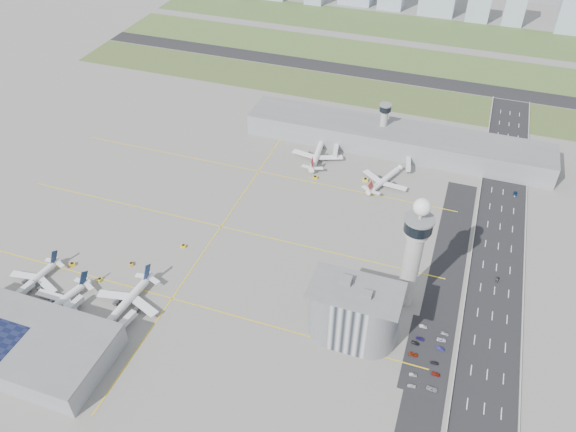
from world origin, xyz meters
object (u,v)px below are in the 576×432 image
(airplane_near_b, at_px, (57,300))
(car_lot_9, at_px, (441,349))
(car_lot_7, at_px, (436,374))
(admin_building, at_px, (354,313))
(jet_bridge_near_2, at_px, (115,334))
(car_lot_3, at_px, (415,343))
(secondary_tower, at_px, (384,121))
(car_lot_2, at_px, (413,354))
(tug_2, at_px, (131,264))
(car_lot_11, at_px, (445,334))
(car_hw_2, at_px, (515,193))
(tug_0, at_px, (72,264))
(jet_bridge_near_1, at_px, (62,318))
(car_lot_0, at_px, (412,386))
(tug_3, at_px, (183,246))
(car_hw_1, at_px, (497,279))
(tug_4, at_px, (315,177))
(tug_1, at_px, (100,279))
(jet_bridge_far_1, at_px, (408,160))
(car_lot_8, at_px, (434,363))
(airplane_far_b, at_px, (385,176))
(airplane_far_a, at_px, (318,150))
(car_lot_10, at_px, (441,340))
(airplane_near_a, at_px, (32,278))
(control_tower, at_px, (414,249))
(car_hw_4, at_px, (497,143))
(tug_5, at_px, (365,180))
(car_lot_1, at_px, (413,375))
(airplane_near_c, at_px, (126,299))
(jet_bridge_near_0, at_px, (11,302))
(car_lot_5, at_px, (423,326))

(airplane_near_b, relative_size, car_lot_9, 10.24)
(car_lot_7, bearing_deg, admin_building, 78.24)
(jet_bridge_near_2, height_order, car_lot_3, jet_bridge_near_2)
(secondary_tower, relative_size, car_lot_9, 8.49)
(secondary_tower, xyz_separation_m, car_lot_2, (52.04, -174.41, -18.21))
(tug_2, height_order, car_lot_11, tug_2)
(admin_building, xyz_separation_m, car_lot_7, (41.26, -9.77, -14.71))
(car_lot_2, xyz_separation_m, car_hw_2, (40.22, 144.51, 0.04))
(car_hw_2, bearing_deg, tug_0, -142.98)
(jet_bridge_near_2, bearing_deg, jet_bridge_near_1, 100.00)
(tug_2, height_order, car_lot_0, tug_2)
(admin_building, distance_m, car_hw_2, 159.19)
(tug_3, bearing_deg, car_hw_1, -89.95)
(tug_4, relative_size, car_lot_3, 0.83)
(car_lot_0, bearing_deg, tug_1, 78.57)
(jet_bridge_far_1, relative_size, car_lot_9, 3.73)
(tug_1, bearing_deg, car_lot_8, 3.78)
(airplane_far_b, relative_size, car_lot_11, 10.33)
(car_lot_3, bearing_deg, car_lot_9, -81.26)
(airplane_far_a, relative_size, car_lot_11, 11.24)
(jet_bridge_near_1, bearing_deg, car_lot_10, -64.37)
(car_lot_2, relative_size, car_hw_2, 0.94)
(airplane_far_b, xyz_separation_m, car_hw_1, (73.91, -66.33, -4.81))
(airplane_near_a, bearing_deg, car_hw_2, 133.08)
(tug_2, bearing_deg, control_tower, 152.20)
(tug_0, xyz_separation_m, car_hw_4, (210.58, 205.57, -0.34))
(car_lot_8, bearing_deg, car_lot_9, -16.11)
(jet_bridge_far_1, height_order, tug_0, jet_bridge_far_1)
(car_lot_10, distance_m, car_hw_4, 191.46)
(car_lot_0, xyz_separation_m, car_hw_1, (31.78, 79.62, -0.04))
(tug_5, relative_size, car_lot_9, 0.94)
(airplane_far_b, distance_m, car_lot_3, 128.55)
(tug_1, relative_size, car_lot_1, 0.79)
(airplane_far_a, xyz_separation_m, tug_5, (37.35, -15.93, -4.84))
(tug_1, distance_m, car_lot_11, 177.79)
(airplane_near_c, bearing_deg, jet_bridge_far_1, 152.70)
(tug_5, bearing_deg, car_lot_9, 21.15)
(jet_bridge_near_1, bearing_deg, car_lot_2, -67.50)
(jet_bridge_near_2, xyz_separation_m, tug_1, (-28.99, 29.79, -2.02))
(jet_bridge_near_0, height_order, tug_2, jet_bridge_near_0)
(car_lot_0, relative_size, car_lot_11, 0.98)
(car_lot_2, distance_m, car_lot_3, 6.89)
(jet_bridge_far_1, bearing_deg, tug_2, -50.23)
(tug_3, xyz_separation_m, car_hw_2, (174.89, 113.28, -0.19))
(control_tower, relative_size, car_lot_8, 17.79)
(control_tower, xyz_separation_m, car_lot_5, (11.85, -14.40, -34.42))
(airplane_far_b, height_order, car_lot_1, airplane_far_b)
(car_lot_10, bearing_deg, airplane_near_c, 99.18)
(car_lot_8, relative_size, car_hw_1, 1.03)
(car_lot_3, xyz_separation_m, car_lot_5, (2.00, 11.13, 0.07))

